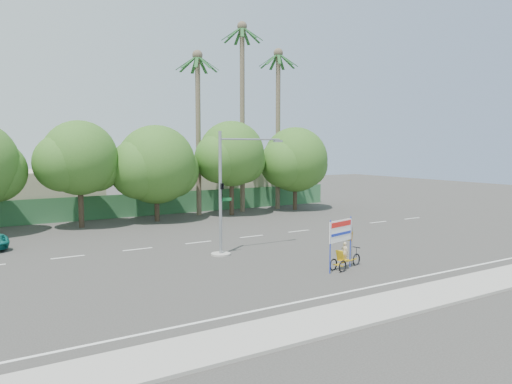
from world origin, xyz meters
TOP-DOWN VIEW (x-y plane):
  - ground at (0.00, 0.00)m, footprint 120.00×120.00m
  - sidewalk_near at (0.00, -7.50)m, footprint 50.00×2.40m
  - fence at (0.00, 21.50)m, footprint 38.00×0.08m
  - building_left at (-10.00, 26.00)m, footprint 12.00×8.00m
  - building_right at (8.00, 26.00)m, footprint 14.00×8.00m
  - tree_left at (-7.05, 18.00)m, footprint 6.66×5.60m
  - tree_center at (-1.05, 18.00)m, footprint 7.62×6.40m
  - tree_right at (5.95, 18.00)m, footprint 6.90×5.80m
  - tree_far_right at (12.95, 18.00)m, footprint 7.38×6.20m
  - palm_tall at (8.00, 19.50)m, footprint 3.73×3.79m
  - palm_mid at (12.00, 19.50)m, footprint 3.73×3.79m
  - palm_short at (3.50, 19.50)m, footprint 3.73×3.79m
  - traffic_signal at (-2.20, 3.98)m, footprint 4.72×1.10m
  - trike_billboard at (1.17, -2.16)m, footprint 2.64×1.00m

SIDE VIEW (x-z plane):
  - ground at x=0.00m, z-range 0.00..0.00m
  - sidewalk_near at x=0.00m, z-range 0.00..0.12m
  - fence at x=0.00m, z-range 0.00..2.00m
  - trike_billboard at x=1.17m, z-range -0.26..2.40m
  - building_right at x=8.00m, z-range 0.00..3.60m
  - building_left at x=-10.00m, z-range 0.00..4.00m
  - traffic_signal at x=-2.20m, z-range -0.58..6.42m
  - tree_center at x=-1.05m, z-range 0.54..8.39m
  - tree_far_right at x=12.95m, z-range 0.68..8.61m
  - tree_left at x=-7.05m, z-range 1.02..9.09m
  - tree_right at x=5.95m, z-range 1.06..9.42m
  - palm_short at x=3.50m, z-range 1.64..16.09m
  - palm_mid at x=12.00m, z-range 1.67..17.12m
  - palm_tall at x=8.00m, z-range 1.74..19.19m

